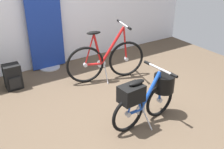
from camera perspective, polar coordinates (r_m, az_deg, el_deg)
ground_plane at (r=3.33m, az=0.38°, el=-10.73°), size 6.15×6.15×0.00m
floor_banner_stand at (r=4.66m, az=-14.18°, el=9.33°), size 0.60×0.36×1.58m
folding_bike_foreground at (r=3.20m, az=7.77°, el=-4.37°), size 0.98×0.53×0.70m
display_bike_left at (r=4.23m, az=-1.27°, el=3.26°), size 1.28×0.52×0.91m
backpack_on_floor at (r=4.29m, az=-20.65°, el=-0.47°), size 0.25×0.24×0.39m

